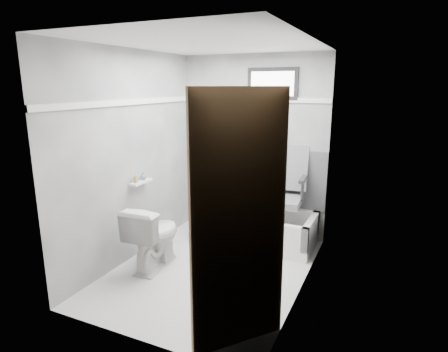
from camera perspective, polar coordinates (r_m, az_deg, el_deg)
The scene contains 19 objects.
floor at distance 4.30m, azimuth -1.99°, elevation -14.08°, with size 2.60×2.60×0.00m, color white.
ceiling at distance 3.83m, azimuth -2.30°, elevation 19.61°, with size 2.60×2.60×0.00m, color silver.
wall_back at distance 5.07m, azimuth 4.46°, elevation 4.53°, with size 2.00×0.02×2.40m, color slate.
wall_front at distance 2.83m, azimuth -14.01°, elevation -3.30°, with size 2.00×0.02×2.40m, color slate.
wall_left at distance 4.42m, azimuth -13.82°, elevation 2.81°, with size 0.02×2.60×2.40m, color slate.
wall_right at distance 3.57m, azimuth 12.39°, elevation 0.33°, with size 0.02×2.60×2.40m, color slate.
bathtub at distance 4.93m, azimuth 4.84°, elevation -7.70°, with size 1.50×0.70×0.42m, color white, non-canonical shape.
office_chair at distance 4.71m, azimuth 8.29°, elevation -2.61°, with size 0.66×0.66×1.15m, color slate, non-canonical shape.
toilet at distance 4.30m, azimuth -10.62°, elevation -8.96°, with size 0.42×0.74×0.73m, color white.
door at distance 2.46m, azimuth 5.17°, elevation -10.52°, with size 0.78×0.78×2.00m, color brown, non-canonical shape.
window at distance 4.91m, azimuth 7.41°, elevation 13.77°, with size 0.66×0.04×0.40m, color black, non-canonical shape.
backerboard at distance 5.06m, azimuth 7.00°, elevation -0.18°, with size 1.50×0.02×0.78m, color #4C4C4F.
trim_back at distance 4.99m, azimuth 4.54°, elevation 11.54°, with size 2.00×0.02×0.06m, color white.
trim_left at distance 4.34m, azimuth -14.16°, elevation 10.85°, with size 0.02×2.60×0.06m, color white.
pole at distance 4.89m, azimuth 3.01°, elevation 2.42°, with size 0.02×0.02×1.95m, color white.
shelf at distance 4.48m, azimuth -12.53°, elevation -0.91°, with size 0.10×0.32×0.03m, color white.
soap_bottle_a at distance 4.41m, azimuth -13.30°, elevation -0.31°, with size 0.04×0.04×0.10m, color #A58C52.
soap_bottle_b at distance 4.52m, azimuth -12.22°, elevation 0.01°, with size 0.07×0.07×0.10m, color slate.
faucet at distance 5.25m, azimuth 2.17°, elevation -2.38°, with size 0.26×0.10×0.16m, color silver, non-canonical shape.
Camera 1 is at (1.71, -3.40, 2.01)m, focal length 30.00 mm.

